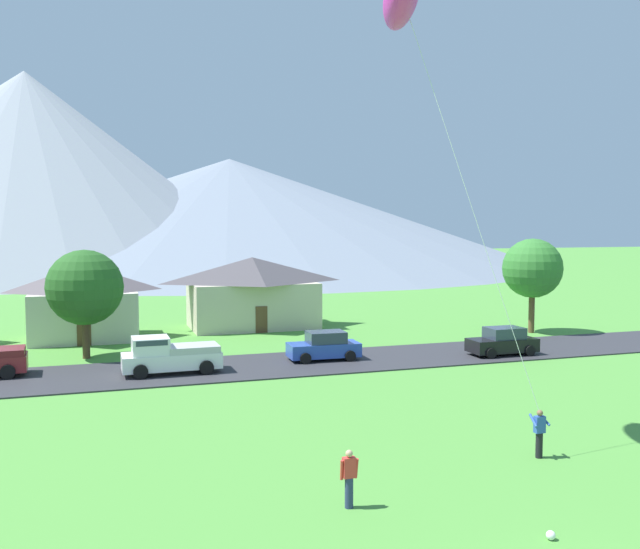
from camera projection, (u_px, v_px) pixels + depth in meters
road_strip at (273, 365)px, 38.81m from camera, size 160.00×6.91×0.08m
mountain_far_west_ridge at (230, 212)px, 139.65m from camera, size 126.85×126.85×21.69m
mountain_central_ridge at (27, 172)px, 120.90m from camera, size 92.14×92.14×35.31m
house_leftmost at (84, 301)px, 47.81m from camera, size 7.66×6.48×5.27m
house_right_center at (252, 291)px, 53.39m from camera, size 10.35×6.53×5.53m
tree_left_of_center at (533, 268)px, 50.49m from camera, size 4.41×4.41×7.05m
tree_center at (85, 288)px, 40.67m from camera, size 4.53×4.53×6.57m
parked_car_blue_mid_west at (324, 346)px, 40.13m from camera, size 4.27×2.21×1.68m
parked_car_black_mid_east at (503, 342)px, 41.72m from camera, size 4.21×2.10×1.68m
pickup_truck_white_east_side at (169, 355)px, 36.45m from camera, size 5.22×2.36×1.99m
watcher_person at (349, 478)px, 19.18m from camera, size 0.56×0.24×1.68m
soccer_ball at (551, 535)px, 17.27m from camera, size 0.24×0.24×0.24m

